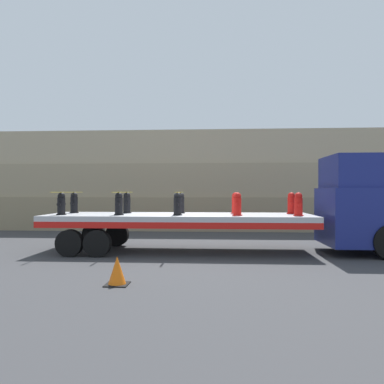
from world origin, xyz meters
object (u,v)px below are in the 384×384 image
at_px(fire_hydrant_red_near_4, 298,205).
at_px(traffic_cone, 117,271).
at_px(truck_cab, 362,206).
at_px(fire_hydrant_red_far_4, 291,203).
at_px(flatbed_trailer, 165,221).
at_px(fire_hydrant_black_far_0, 74,203).
at_px(fire_hydrant_black_far_2, 181,203).
at_px(fire_hydrant_black_far_1, 127,203).
at_px(fire_hydrant_black_near_2, 177,204).
at_px(fire_hydrant_black_near_0, 61,204).
at_px(fire_hydrant_red_far_3, 235,203).
at_px(fire_hydrant_red_near_3, 237,204).
at_px(fire_hydrant_black_near_1, 119,204).

relative_size(fire_hydrant_red_near_4, traffic_cone, 1.19).
bearing_deg(truck_cab, fire_hydrant_red_far_4, 165.70).
relative_size(flatbed_trailer, fire_hydrant_black_far_0, 11.97).
height_order(flatbed_trailer, fire_hydrant_black_far_2, fire_hydrant_black_far_2).
bearing_deg(fire_hydrant_black_far_2, fire_hydrant_black_far_0, 180.00).
bearing_deg(fire_hydrant_red_near_4, fire_hydrant_black_far_1, 169.06).
height_order(flatbed_trailer, fire_hydrant_black_near_2, fire_hydrant_black_near_2).
relative_size(fire_hydrant_black_near_0, traffic_cone, 1.19).
bearing_deg(fire_hydrant_red_near_4, traffic_cone, -139.90).
bearing_deg(fire_hydrant_black_near_0, flatbed_trailer, 9.42).
height_order(fire_hydrant_black_far_0, fire_hydrant_red_far_3, same).
relative_size(fire_hydrant_red_near_4, fire_hydrant_red_far_4, 1.00).
bearing_deg(traffic_cone, fire_hydrant_black_far_0, 119.82).
bearing_deg(fire_hydrant_red_near_3, fire_hydrant_black_far_0, 169.06).
bearing_deg(fire_hydrant_red_near_4, truck_cab, 14.30).
bearing_deg(truck_cab, fire_hydrant_red_far_3, 172.28).
bearing_deg(flatbed_trailer, fire_hydrant_black_far_1, 158.81).
height_order(fire_hydrant_black_near_0, fire_hydrant_black_far_2, same).
xyz_separation_m(fire_hydrant_black_near_2, fire_hydrant_black_far_2, (0.00, 1.14, 0.00)).
distance_m(fire_hydrant_black_near_1, fire_hydrant_red_far_3, 4.10).
height_order(fire_hydrant_black_near_0, fire_hydrant_black_far_1, same).
xyz_separation_m(truck_cab, fire_hydrant_red_near_4, (-2.24, -0.57, 0.05)).
relative_size(truck_cab, flatbed_trailer, 0.36).
bearing_deg(fire_hydrant_black_far_2, flatbed_trailer, -131.04).
bearing_deg(fire_hydrant_red_near_3, fire_hydrant_red_far_4, 30.10).
distance_m(flatbed_trailer, fire_hydrant_black_far_2, 0.96).
distance_m(fire_hydrant_black_near_1, fire_hydrant_black_far_2, 2.27).
height_order(fire_hydrant_black_near_0, fire_hydrant_red_near_4, same).
distance_m(fire_hydrant_black_near_0, fire_hydrant_red_near_4, 7.87).
distance_m(fire_hydrant_black_far_0, fire_hydrant_black_near_2, 4.10).
bearing_deg(fire_hydrant_black_far_0, fire_hydrant_black_near_1, -30.10).
height_order(fire_hydrant_black_near_2, fire_hydrant_red_far_4, same).
xyz_separation_m(flatbed_trailer, fire_hydrant_black_near_0, (-3.44, -0.57, 0.59)).
height_order(fire_hydrant_red_near_3, fire_hydrant_red_near_4, same).
xyz_separation_m(fire_hydrant_red_near_3, fire_hydrant_red_far_4, (1.97, 1.14, 0.00)).
bearing_deg(fire_hydrant_black_near_1, fire_hydrant_red_near_4, 0.00).
distance_m(fire_hydrant_black_far_2, fire_hydrant_red_far_3, 1.97).
height_order(fire_hydrant_black_far_0, fire_hydrant_black_near_2, same).
height_order(fire_hydrant_black_near_1, fire_hydrant_red_near_3, same).
bearing_deg(fire_hydrant_black_near_2, fire_hydrant_red_near_3, 0.00).
distance_m(fire_hydrant_black_near_2, fire_hydrant_black_far_2, 1.14).
relative_size(fire_hydrant_black_near_1, fire_hydrant_red_near_3, 1.00).
bearing_deg(flatbed_trailer, fire_hydrant_black_near_2, -48.96).
xyz_separation_m(fire_hydrant_black_far_0, fire_hydrant_red_far_4, (7.87, 0.00, 0.00)).
bearing_deg(fire_hydrant_red_near_3, flatbed_trailer, 166.97).
bearing_deg(fire_hydrant_red_far_4, fire_hydrant_black_far_2, 180.00).
xyz_separation_m(flatbed_trailer, fire_hydrant_red_far_3, (2.46, 0.57, 0.59)).
xyz_separation_m(fire_hydrant_black_near_1, fire_hydrant_black_near_2, (1.97, 0.00, 0.00)).
height_order(fire_hydrant_black_near_1, fire_hydrant_red_near_4, same).
relative_size(fire_hydrant_black_near_1, fire_hydrant_red_far_3, 1.00).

